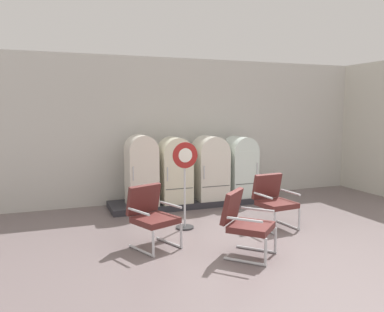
% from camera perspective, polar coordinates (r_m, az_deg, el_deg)
% --- Properties ---
extents(ground, '(12.00, 10.00, 0.05)m').
position_cam_1_polar(ground, '(6.12, 10.14, -13.52)').
color(ground, slate).
extents(back_wall, '(11.76, 0.12, 3.24)m').
position_cam_1_polar(back_wall, '(9.09, -1.48, 3.93)').
color(back_wall, silver).
rests_on(back_wall, ground).
extents(side_wall_right, '(0.16, 2.20, 3.24)m').
position_cam_1_polar(side_wall_right, '(10.64, 25.35, 3.55)').
color(side_wall_right, beige).
rests_on(side_wall_right, ground).
extents(display_plinth, '(3.60, 0.95, 0.13)m').
position_cam_1_polar(display_plinth, '(8.72, -0.08, -6.65)').
color(display_plinth, '#2C2B32').
rests_on(display_plinth, ground).
extents(refrigerator_0, '(0.60, 0.64, 1.45)m').
position_cam_1_polar(refrigerator_0, '(8.12, -7.38, -1.73)').
color(refrigerator_0, silver).
rests_on(refrigerator_0, display_plinth).
extents(refrigerator_1, '(0.64, 0.63, 1.38)m').
position_cam_1_polar(refrigerator_1, '(8.31, -2.51, -1.76)').
color(refrigerator_1, beige).
rests_on(refrigerator_1, display_plinth).
extents(refrigerator_2, '(0.68, 0.70, 1.39)m').
position_cam_1_polar(refrigerator_2, '(8.63, 2.64, -1.45)').
color(refrigerator_2, silver).
rests_on(refrigerator_2, display_plinth).
extents(refrigerator_3, '(0.60, 0.72, 1.36)m').
position_cam_1_polar(refrigerator_3, '(8.96, 7.01, -1.26)').
color(refrigerator_3, silver).
rests_on(refrigerator_3, display_plinth).
extents(armchair_left, '(0.80, 0.84, 0.94)m').
position_cam_1_polar(armchair_left, '(6.05, -5.93, -8.34)').
color(armchair_left, silver).
rests_on(armchair_left, ground).
extents(armchair_right, '(0.69, 0.73, 0.94)m').
position_cam_1_polar(armchair_right, '(7.15, 11.77, -6.09)').
color(armchair_right, silver).
rests_on(armchair_right, ground).
extents(armchair_center, '(0.88, 0.88, 0.94)m').
position_cam_1_polar(armchair_center, '(5.70, 7.67, -9.31)').
color(armchair_center, silver).
rests_on(armchair_center, ground).
extents(sign_stand, '(0.45, 0.32, 1.53)m').
position_cam_1_polar(sign_stand, '(6.85, -1.03, -4.48)').
color(sign_stand, '#2D2D30').
rests_on(sign_stand, ground).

